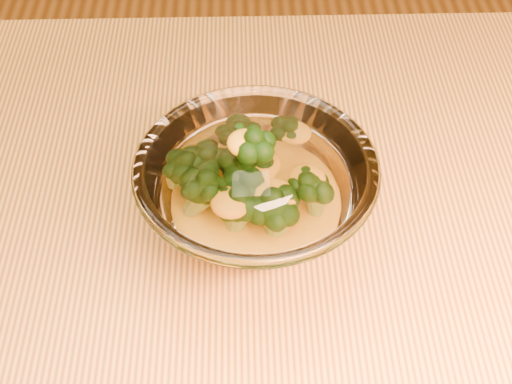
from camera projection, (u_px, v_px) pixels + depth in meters
glass_bowl at (256, 195)px, 0.55m from camera, size 0.19×0.19×0.08m
cheese_sauce at (256, 210)px, 0.57m from camera, size 0.10×0.10×0.03m
broccoli_heap at (245, 177)px, 0.55m from camera, size 0.13×0.12×0.07m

